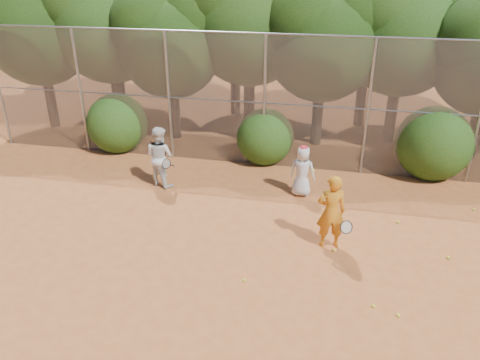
# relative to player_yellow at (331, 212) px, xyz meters

# --- Properties ---
(ground) EXTENTS (80.00, 80.00, 0.00)m
(ground) POSITION_rel_player_yellow_xyz_m (-1.21, -1.78, -0.88)
(ground) COLOR #AC5726
(ground) RESTS_ON ground
(fence_back) EXTENTS (20.05, 0.09, 4.03)m
(fence_back) POSITION_rel_player_yellow_xyz_m (-1.33, 4.22, 1.17)
(fence_back) COLOR gray
(fence_back) RESTS_ON ground
(tree_0) EXTENTS (4.38, 3.81, 6.00)m
(tree_0) POSITION_rel_player_yellow_xyz_m (-10.65, 6.25, 3.05)
(tree_0) COLOR black
(tree_0) RESTS_ON ground
(tree_1) EXTENTS (4.64, 4.03, 6.35)m
(tree_1) POSITION_rel_player_yellow_xyz_m (-8.15, 6.76, 3.28)
(tree_1) COLOR black
(tree_1) RESTS_ON ground
(tree_2) EXTENTS (3.99, 3.47, 5.47)m
(tree_2) POSITION_rel_player_yellow_xyz_m (-5.66, 6.05, 2.70)
(tree_2) COLOR black
(tree_2) RESTS_ON ground
(tree_3) EXTENTS (4.89, 4.26, 6.70)m
(tree_3) POSITION_rel_player_yellow_xyz_m (-3.15, 7.06, 3.51)
(tree_3) COLOR black
(tree_3) RESTS_ON ground
(tree_4) EXTENTS (4.19, 3.64, 5.73)m
(tree_4) POSITION_rel_player_yellow_xyz_m (-0.66, 6.45, 2.88)
(tree_4) COLOR black
(tree_4) RESTS_ON ground
(tree_5) EXTENTS (4.51, 3.92, 6.17)m
(tree_5) POSITION_rel_player_yellow_xyz_m (1.85, 7.26, 3.17)
(tree_5) COLOR black
(tree_5) RESTS_ON ground
(tree_9) EXTENTS (4.83, 4.20, 6.62)m
(tree_9) POSITION_rel_player_yellow_xyz_m (-9.15, 9.06, 3.46)
(tree_9) COLOR black
(tree_9) RESTS_ON ground
(tree_11) EXTENTS (4.64, 4.03, 6.35)m
(tree_11) POSITION_rel_player_yellow_xyz_m (0.85, 8.86, 3.28)
(tree_11) COLOR black
(tree_11) RESTS_ON ground
(bush_0) EXTENTS (2.00, 2.00, 2.00)m
(bush_0) POSITION_rel_player_yellow_xyz_m (-7.21, 4.52, 0.12)
(bush_0) COLOR #1F4110
(bush_0) RESTS_ON ground
(bush_1) EXTENTS (1.80, 1.80, 1.80)m
(bush_1) POSITION_rel_player_yellow_xyz_m (-2.21, 4.52, 0.02)
(bush_1) COLOR #1F4110
(bush_1) RESTS_ON ground
(bush_2) EXTENTS (2.20, 2.20, 2.20)m
(bush_2) POSITION_rel_player_yellow_xyz_m (2.79, 4.52, 0.22)
(bush_2) COLOR #1F4110
(bush_2) RESTS_ON ground
(player_yellow) EXTENTS (0.88, 0.61, 1.76)m
(player_yellow) POSITION_rel_player_yellow_xyz_m (0.00, 0.00, 0.00)
(player_yellow) COLOR orange
(player_yellow) RESTS_ON ground
(player_teen) EXTENTS (0.77, 0.57, 1.45)m
(player_teen) POSITION_rel_player_yellow_xyz_m (-0.84, 2.39, -0.16)
(player_teen) COLOR silver
(player_teen) RESTS_ON ground
(player_white) EXTENTS (1.03, 0.92, 1.74)m
(player_white) POSITION_rel_player_yellow_xyz_m (-4.84, 2.21, -0.01)
(player_white) COLOR silver
(player_white) RESTS_ON ground
(ball_0) EXTENTS (0.07, 0.07, 0.07)m
(ball_0) POSITION_rel_player_yellow_xyz_m (2.58, 0.02, -0.85)
(ball_0) COLOR #D5E92A
(ball_0) RESTS_ON ground
(ball_1) EXTENTS (0.07, 0.07, 0.07)m
(ball_1) POSITION_rel_player_yellow_xyz_m (1.65, 1.35, -0.85)
(ball_1) COLOR #D5E92A
(ball_1) RESTS_ON ground
(ball_2) EXTENTS (0.07, 0.07, 0.07)m
(ball_2) POSITION_rel_player_yellow_xyz_m (0.92, -1.94, -0.85)
(ball_2) COLOR #D5E92A
(ball_2) RESTS_ON ground
(ball_3) EXTENTS (0.07, 0.07, 0.07)m
(ball_3) POSITION_rel_player_yellow_xyz_m (1.35, -2.10, -0.85)
(ball_3) COLOR #D5E92A
(ball_3) RESTS_ON ground
(ball_4) EXTENTS (0.07, 0.07, 0.07)m
(ball_4) POSITION_rel_player_yellow_xyz_m (-1.61, -1.69, -0.85)
(ball_4) COLOR #D5E92A
(ball_4) RESTS_ON ground
(ball_5) EXTENTS (0.07, 0.07, 0.07)m
(ball_5) POSITION_rel_player_yellow_xyz_m (3.64, 2.41, -0.85)
(ball_5) COLOR #D5E92A
(ball_5) RESTS_ON ground
(ball_6) EXTENTS (0.07, 0.07, 0.07)m
(ball_6) POSITION_rel_player_yellow_xyz_m (0.14, -0.21, -0.85)
(ball_6) COLOR #D5E92A
(ball_6) RESTS_ON ground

